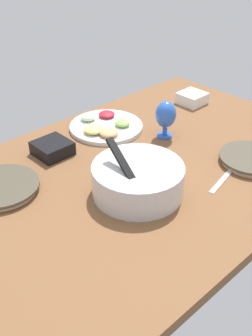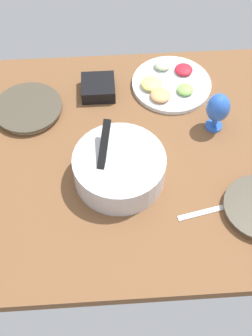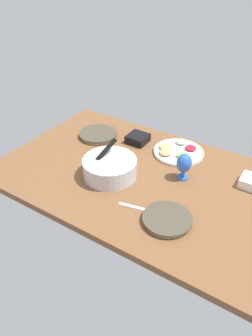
% 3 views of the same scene
% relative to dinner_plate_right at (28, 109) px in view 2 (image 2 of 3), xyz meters
% --- Properties ---
extents(ground_plane, '(1.60, 1.04, 0.04)m').
position_rel_dinner_plate_right_xyz_m(ground_plane, '(-0.46, 0.22, -0.03)').
color(ground_plane, brown).
extents(dinner_plate_right, '(0.26, 0.26, 0.03)m').
position_rel_dinner_plate_right_xyz_m(dinner_plate_right, '(0.00, 0.00, 0.00)').
color(dinner_plate_right, beige).
rests_on(dinner_plate_right, ground_plane).
extents(mixing_bowl, '(0.30, 0.30, 0.18)m').
position_rel_dinner_plate_right_xyz_m(mixing_bowl, '(-0.33, 0.32, 0.04)').
color(mixing_bowl, silver).
rests_on(mixing_bowl, ground_plane).
extents(fruit_platter, '(0.31, 0.31, 0.05)m').
position_rel_dinner_plate_right_xyz_m(fruit_platter, '(-0.55, -0.10, 0.00)').
color(fruit_platter, silver).
rests_on(fruit_platter, ground_plane).
extents(hurricane_glass_blue, '(0.08, 0.08, 0.16)m').
position_rel_dinner_plate_right_xyz_m(hurricane_glass_blue, '(-0.68, 0.12, 0.08)').
color(hurricane_glass_blue, blue).
rests_on(hurricane_glass_blue, ground_plane).
extents(square_bowl_black, '(0.13, 0.13, 0.05)m').
position_rel_dinner_plate_right_xyz_m(square_bowl_black, '(-0.27, -0.08, 0.01)').
color(square_bowl_black, black).
rests_on(square_bowl_black, ground_plane).
extents(fork_by_left_plate, '(0.18, 0.05, 0.01)m').
position_rel_dinner_plate_right_xyz_m(fork_by_left_plate, '(-0.59, 0.48, -0.01)').
color(fork_by_left_plate, silver).
rests_on(fork_by_left_plate, ground_plane).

